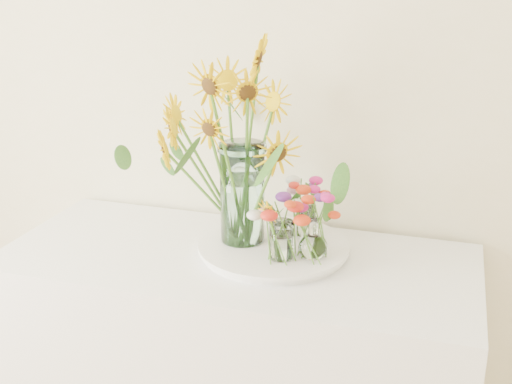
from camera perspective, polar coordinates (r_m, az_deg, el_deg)
counter at (r=2.14m, az=-1.64°, el=-16.65°), size 1.40×0.60×0.90m
tray at (r=1.92m, az=1.56°, el=-5.10°), size 0.43×0.43×0.02m
mason_jar at (r=1.88m, az=-1.22°, el=-0.14°), size 0.16×0.16×0.31m
sunflower_bouquet at (r=1.84m, az=-1.26°, el=4.22°), size 1.07×1.07×0.60m
small_vase_a at (r=1.80m, az=2.28°, el=-4.35°), size 0.08×0.08×0.12m
wildflower_posy_a at (r=1.78m, az=2.30°, el=-3.03°), size 0.21×0.21×0.21m
small_vase_b at (r=1.82m, az=5.10°, el=-4.12°), size 0.11×0.11×0.12m
wildflower_posy_b at (r=1.80m, az=5.14°, el=-2.81°), size 0.22×0.22×0.21m
small_vase_c at (r=1.96m, az=4.47°, el=-2.56°), size 0.07×0.07×0.10m
wildflower_posy_c at (r=1.95m, az=4.50°, el=-1.33°), size 0.19×0.19×0.19m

